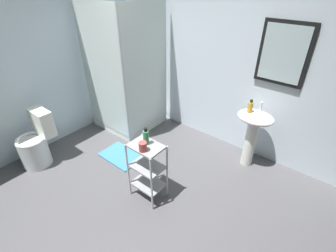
# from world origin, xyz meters

# --- Properties ---
(ground_plane) EXTENTS (4.20, 4.20, 0.02)m
(ground_plane) POSITION_xyz_m (0.00, 0.00, -0.01)
(ground_plane) COLOR #535256
(wall_back) EXTENTS (4.20, 0.14, 2.50)m
(wall_back) POSITION_xyz_m (0.01, 1.85, 1.25)
(wall_back) COLOR silver
(wall_back) RESTS_ON ground_plane
(wall_left) EXTENTS (0.10, 4.20, 2.50)m
(wall_left) POSITION_xyz_m (-1.85, 0.00, 1.25)
(wall_left) COLOR silver
(wall_left) RESTS_ON ground_plane
(shower_stall) EXTENTS (0.92, 0.92, 2.00)m
(shower_stall) POSITION_xyz_m (-1.20, 1.17, 0.46)
(shower_stall) COLOR white
(shower_stall) RESTS_ON ground_plane
(pedestal_sink) EXTENTS (0.46, 0.37, 0.81)m
(pedestal_sink) POSITION_xyz_m (0.78, 1.52, 0.58)
(pedestal_sink) COLOR white
(pedestal_sink) RESTS_ON ground_plane
(sink_faucet) EXTENTS (0.03, 0.03, 0.10)m
(sink_faucet) POSITION_xyz_m (0.78, 1.64, 0.86)
(sink_faucet) COLOR silver
(sink_faucet) RESTS_ON pedestal_sink
(toilet) EXTENTS (0.37, 0.49, 0.76)m
(toilet) POSITION_xyz_m (-1.48, -0.28, 0.31)
(toilet) COLOR white
(toilet) RESTS_ON ground_plane
(storage_cart) EXTENTS (0.38, 0.28, 0.74)m
(storage_cart) POSITION_xyz_m (0.11, 0.23, 0.44)
(storage_cart) COLOR silver
(storage_cart) RESTS_ON ground_plane
(hand_soap_bottle) EXTENTS (0.06, 0.06, 0.17)m
(hand_soap_bottle) POSITION_xyz_m (0.70, 1.49, 0.88)
(hand_soap_bottle) COLOR gold
(hand_soap_bottle) RESTS_ON pedestal_sink
(body_wash_bottle_green) EXTENTS (0.06, 0.06, 0.20)m
(body_wash_bottle_green) POSITION_xyz_m (0.09, 0.26, 0.83)
(body_wash_bottle_green) COLOR #38925D
(body_wash_bottle_green) RESTS_ON storage_cart
(rinse_cup) EXTENTS (0.08, 0.08, 0.10)m
(rinse_cup) POSITION_xyz_m (0.15, 0.15, 0.79)
(rinse_cup) COLOR #B24742
(rinse_cup) RESTS_ON storage_cart
(bath_mat) EXTENTS (0.60, 0.40, 0.02)m
(bath_mat) POSITION_xyz_m (-0.70, 0.51, 0.01)
(bath_mat) COLOR teal
(bath_mat) RESTS_ON ground_plane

